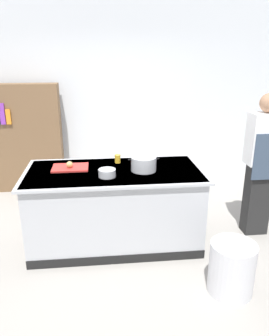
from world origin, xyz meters
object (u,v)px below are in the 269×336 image
(onion, at_px, (69,165))
(bookshelf, at_px, (26,138))
(juice_cup, at_px, (118,159))
(person_chef, at_px, (262,163))
(stock_pot, at_px, (144,164))
(mixing_bowl, at_px, (107,173))
(trash_bin, at_px, (232,268))

(onion, bearing_deg, bookshelf, 115.59)
(juice_cup, height_order, person_chef, person_chef)
(onion, distance_m, stock_pot, 0.83)
(mixing_bowl, distance_m, bookshelf, 2.33)
(bookshelf, bearing_deg, mixing_bowl, -58.20)
(stock_pot, relative_size, bookshelf, 0.20)
(mixing_bowl, relative_size, person_chef, 0.11)
(onion, relative_size, person_chef, 0.04)
(person_chef, distance_m, bookshelf, 3.52)
(onion, relative_size, mixing_bowl, 0.41)
(onion, xyz_separation_m, trash_bin, (1.52, -1.08, -0.71))
(trash_bin, xyz_separation_m, bookshelf, (-2.34, 2.78, 0.60))
(onion, height_order, mixing_bowl, onion)
(stock_pot, relative_size, mixing_bowl, 1.88)
(mixing_bowl, distance_m, trash_bin, 1.53)
(stock_pot, height_order, person_chef, person_chef)
(mixing_bowl, bearing_deg, juice_cup, 73.10)
(mixing_bowl, distance_m, juice_cup, 0.47)
(stock_pot, xyz_separation_m, person_chef, (1.41, 0.08, -0.06))
(trash_bin, distance_m, bookshelf, 3.68)
(stock_pot, distance_m, person_chef, 1.42)
(juice_cup, bearing_deg, trash_bin, -52.23)
(onion, distance_m, bookshelf, 1.90)
(mixing_bowl, xyz_separation_m, bookshelf, (-1.23, 1.98, -0.09))
(onion, bearing_deg, mixing_bowl, -33.69)
(juice_cup, xyz_separation_m, bookshelf, (-1.37, 1.53, -0.10))
(stock_pot, relative_size, trash_bin, 0.68)
(mixing_bowl, height_order, person_chef, person_chef)
(stock_pot, height_order, mixing_bowl, stock_pot)
(mixing_bowl, bearing_deg, trash_bin, -35.86)
(mixing_bowl, height_order, trash_bin, mixing_bowl)
(mixing_bowl, height_order, juice_cup, juice_cup)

